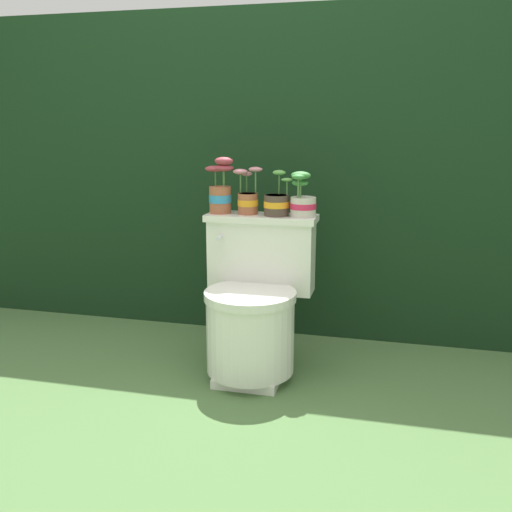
% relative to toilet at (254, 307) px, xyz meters
% --- Properties ---
extents(ground_plane, '(12.00, 12.00, 0.00)m').
position_rel_toilet_xyz_m(ground_plane, '(-0.08, -0.11, -0.31)').
color(ground_plane, '#4C703D').
extents(hedge_backdrop, '(4.14, 1.00, 1.68)m').
position_rel_toilet_xyz_m(hedge_backdrop, '(-0.08, 1.03, 0.53)').
color(hedge_backdrop, black).
rests_on(hedge_backdrop, ground).
extents(toilet, '(0.51, 0.50, 0.71)m').
position_rel_toilet_xyz_m(toilet, '(0.00, 0.00, 0.00)').
color(toilet, silver).
rests_on(toilet, ground).
extents(potted_plant_left, '(0.14, 0.11, 0.26)m').
position_rel_toilet_xyz_m(potted_plant_left, '(-0.20, 0.16, 0.50)').
color(potted_plant_left, '#9E5638').
rests_on(potted_plant_left, toilet).
extents(potted_plant_midleft, '(0.14, 0.10, 0.21)m').
position_rel_toilet_xyz_m(potted_plant_midleft, '(-0.07, 0.15, 0.47)').
color(potted_plant_midleft, '#9E5638').
rests_on(potted_plant_midleft, toilet).
extents(potted_plant_middle, '(0.13, 0.11, 0.20)m').
position_rel_toilet_xyz_m(potted_plant_middle, '(0.07, 0.14, 0.45)').
color(potted_plant_middle, '#47382D').
rests_on(potted_plant_middle, toilet).
extents(potted_plant_midright, '(0.12, 0.12, 0.20)m').
position_rel_toilet_xyz_m(potted_plant_midright, '(0.19, 0.14, 0.47)').
color(potted_plant_midright, beige).
rests_on(potted_plant_midright, toilet).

